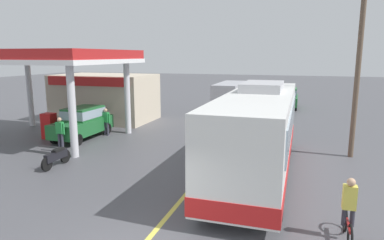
{
  "coord_description": "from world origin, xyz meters",
  "views": [
    {
      "loc": [
        3.65,
        -6.22,
        4.81
      ],
      "look_at": [
        -1.5,
        10.0,
        1.6
      ],
      "focal_mm": 32.25,
      "sensor_mm": 36.0,
      "label": 1
    }
  ],
  "objects_px": {
    "minibus_opposing_lane": "(230,94)",
    "pedestrian_by_shop": "(60,131)",
    "pedestrian_near_pump": "(106,120)",
    "car_at_pump": "(83,121)",
    "cyclist_on_shoulder": "(349,212)",
    "motorcycle_parked_forecourt": "(56,157)",
    "coach_bus_main": "(258,133)",
    "car_trailing_behind_bus": "(288,97)"
  },
  "relations": [
    {
      "from": "pedestrian_by_shop",
      "to": "motorcycle_parked_forecourt",
      "type": "bearing_deg",
      "value": -55.26
    },
    {
      "from": "cyclist_on_shoulder",
      "to": "motorcycle_parked_forecourt",
      "type": "relative_size",
      "value": 1.01
    },
    {
      "from": "pedestrian_by_shop",
      "to": "minibus_opposing_lane",
      "type": "bearing_deg",
      "value": 68.48
    },
    {
      "from": "minibus_opposing_lane",
      "to": "pedestrian_by_shop",
      "type": "height_order",
      "value": "minibus_opposing_lane"
    },
    {
      "from": "minibus_opposing_lane",
      "to": "coach_bus_main",
      "type": "bearing_deg",
      "value": -74.61
    },
    {
      "from": "car_at_pump",
      "to": "motorcycle_parked_forecourt",
      "type": "xyz_separation_m",
      "value": [
        2.06,
        -4.92,
        -0.57
      ]
    },
    {
      "from": "coach_bus_main",
      "to": "pedestrian_by_shop",
      "type": "xyz_separation_m",
      "value": [
        -10.23,
        0.78,
        -0.79
      ]
    },
    {
      "from": "coach_bus_main",
      "to": "cyclist_on_shoulder",
      "type": "bearing_deg",
      "value": -57.29
    },
    {
      "from": "coach_bus_main",
      "to": "motorcycle_parked_forecourt",
      "type": "relative_size",
      "value": 6.13
    },
    {
      "from": "cyclist_on_shoulder",
      "to": "pedestrian_near_pump",
      "type": "xyz_separation_m",
      "value": [
        -12.52,
        8.72,
        0.15
      ]
    },
    {
      "from": "car_trailing_behind_bus",
      "to": "coach_bus_main",
      "type": "bearing_deg",
      "value": -91.33
    },
    {
      "from": "pedestrian_near_pump",
      "to": "coach_bus_main",
      "type": "bearing_deg",
      "value": -23.52
    },
    {
      "from": "pedestrian_near_pump",
      "to": "pedestrian_by_shop",
      "type": "height_order",
      "value": "same"
    },
    {
      "from": "minibus_opposing_lane",
      "to": "pedestrian_by_shop",
      "type": "relative_size",
      "value": 3.69
    },
    {
      "from": "minibus_opposing_lane",
      "to": "car_trailing_behind_bus",
      "type": "height_order",
      "value": "minibus_opposing_lane"
    },
    {
      "from": "minibus_opposing_lane",
      "to": "motorcycle_parked_forecourt",
      "type": "height_order",
      "value": "minibus_opposing_lane"
    },
    {
      "from": "minibus_opposing_lane",
      "to": "car_trailing_behind_bus",
      "type": "distance_m",
      "value": 5.85
    },
    {
      "from": "coach_bus_main",
      "to": "car_at_pump",
      "type": "relative_size",
      "value": 2.63
    },
    {
      "from": "coach_bus_main",
      "to": "minibus_opposing_lane",
      "type": "relative_size",
      "value": 1.8
    },
    {
      "from": "pedestrian_near_pump",
      "to": "car_at_pump",
      "type": "bearing_deg",
      "value": -132.74
    },
    {
      "from": "motorcycle_parked_forecourt",
      "to": "car_trailing_behind_bus",
      "type": "xyz_separation_m",
      "value": [
        8.91,
        20.84,
        0.57
      ]
    },
    {
      "from": "coach_bus_main",
      "to": "car_trailing_behind_bus",
      "type": "bearing_deg",
      "value": 88.67
    },
    {
      "from": "minibus_opposing_lane",
      "to": "motorcycle_parked_forecourt",
      "type": "distance_m",
      "value": 18.0
    },
    {
      "from": "car_trailing_behind_bus",
      "to": "motorcycle_parked_forecourt",
      "type": "bearing_deg",
      "value": -113.15
    },
    {
      "from": "car_at_pump",
      "to": "pedestrian_near_pump",
      "type": "height_order",
      "value": "car_at_pump"
    },
    {
      "from": "cyclist_on_shoulder",
      "to": "motorcycle_parked_forecourt",
      "type": "bearing_deg",
      "value": 166.25
    },
    {
      "from": "car_at_pump",
      "to": "pedestrian_by_shop",
      "type": "distance_m",
      "value": 2.41
    },
    {
      "from": "pedestrian_near_pump",
      "to": "pedestrian_by_shop",
      "type": "distance_m",
      "value": 3.46
    },
    {
      "from": "car_at_pump",
      "to": "minibus_opposing_lane",
      "type": "bearing_deg",
      "value": 63.72
    },
    {
      "from": "car_at_pump",
      "to": "motorcycle_parked_forecourt",
      "type": "bearing_deg",
      "value": -67.27
    },
    {
      "from": "motorcycle_parked_forecourt",
      "to": "pedestrian_near_pump",
      "type": "bearing_deg",
      "value": 100.8
    },
    {
      "from": "cyclist_on_shoulder",
      "to": "pedestrian_near_pump",
      "type": "bearing_deg",
      "value": 145.15
    },
    {
      "from": "coach_bus_main",
      "to": "minibus_opposing_lane",
      "type": "bearing_deg",
      "value": 105.39
    },
    {
      "from": "coach_bus_main",
      "to": "minibus_opposing_lane",
      "type": "xyz_separation_m",
      "value": [
        -4.33,
        15.74,
        -0.25
      ]
    },
    {
      "from": "minibus_opposing_lane",
      "to": "car_trailing_behind_bus",
      "type": "relative_size",
      "value": 1.46
    },
    {
      "from": "cyclist_on_shoulder",
      "to": "car_trailing_behind_bus",
      "type": "relative_size",
      "value": 0.43
    },
    {
      "from": "cyclist_on_shoulder",
      "to": "motorcycle_parked_forecourt",
      "type": "height_order",
      "value": "cyclist_on_shoulder"
    },
    {
      "from": "motorcycle_parked_forecourt",
      "to": "coach_bus_main",
      "type": "bearing_deg",
      "value": 11.69
    },
    {
      "from": "car_at_pump",
      "to": "motorcycle_parked_forecourt",
      "type": "relative_size",
      "value": 2.33
    },
    {
      "from": "car_at_pump",
      "to": "pedestrian_near_pump",
      "type": "xyz_separation_m",
      "value": [
        0.93,
        1.01,
        -0.08
      ]
    },
    {
      "from": "pedestrian_near_pump",
      "to": "car_trailing_behind_bus",
      "type": "relative_size",
      "value": 0.4
    },
    {
      "from": "coach_bus_main",
      "to": "car_at_pump",
      "type": "distance_m",
      "value": 11.03
    }
  ]
}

